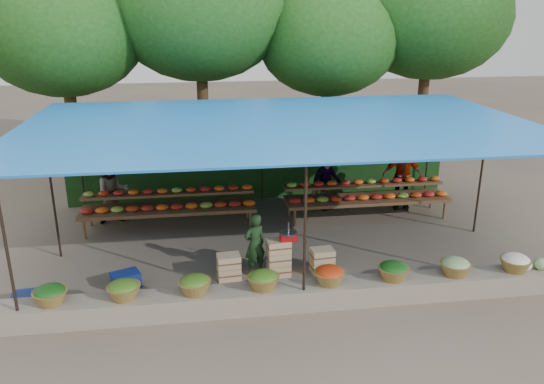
{
  "coord_description": "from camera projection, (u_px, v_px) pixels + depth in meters",
  "views": [
    {
      "loc": [
        -1.74,
        -11.03,
        5.06
      ],
      "look_at": [
        -0.12,
        0.2,
        1.18
      ],
      "focal_mm": 35.0,
      "sensor_mm": 36.0,
      "label": 1
    }
  ],
  "objects": [
    {
      "name": "stall_canopy",
      "position": [
        278.0,
        128.0,
        11.4
      ],
      "size": [
        10.8,
        6.6,
        2.82
      ],
      "color": "black",
      "rests_on": "ground"
    },
    {
      "name": "fruit_table_left",
      "position": [
        169.0,
        204.0,
        12.93
      ],
      "size": [
        4.21,
        0.95,
        0.93
      ],
      "color": "#4C311E",
      "rests_on": "ground"
    },
    {
      "name": "ground",
      "position": [
        278.0,
        243.0,
        12.2
      ],
      "size": [
        60.0,
        60.0,
        0.0
      ],
      "primitive_type": "plane",
      "color": "brown",
      "rests_on": "ground"
    },
    {
      "name": "netting_backdrop",
      "position": [
        261.0,
        156.0,
        14.75
      ],
      "size": [
        10.6,
        0.06,
        2.5
      ],
      "primitive_type": "cube",
      "color": "#1A4719",
      "rests_on": "ground"
    },
    {
      "name": "blue_crate_back",
      "position": [
        126.0,
        280.0,
        10.21
      ],
      "size": [
        0.61,
        0.54,
        0.31
      ],
      "primitive_type": "cube",
      "rotation": [
        0.0,
        0.0,
        0.41
      ],
      "color": "navy",
      "rests_on": "ground"
    },
    {
      "name": "weighing_scale",
      "position": [
        288.0,
        235.0,
        10.48
      ],
      "size": [
        0.34,
        0.34,
        0.36
      ],
      "color": "red",
      "rests_on": "crate_counter"
    },
    {
      "name": "blue_crate_front",
      "position": [
        29.0,
        301.0,
        9.45
      ],
      "size": [
        0.57,
        0.44,
        0.32
      ],
      "primitive_type": "cube",
      "rotation": [
        0.0,
        0.0,
        0.1
      ],
      "color": "navy",
      "rests_on": "ground"
    },
    {
      "name": "tree_row",
      "position": [
        265.0,
        24.0,
        16.45
      ],
      "size": [
        16.51,
        5.5,
        7.12
      ],
      "color": "#331F12",
      "rests_on": "ground"
    },
    {
      "name": "customer_mid",
      "position": [
        327.0,
        180.0,
        14.01
      ],
      "size": [
        1.26,
        1.09,
        1.69
      ],
      "primitive_type": "imported",
      "rotation": [
        0.0,
        0.0,
        0.53
      ],
      "color": "slate",
      "rests_on": "ground"
    },
    {
      "name": "crate_counter",
      "position": [
        277.0,
        261.0,
        10.63
      ],
      "size": [
        2.38,
        0.38,
        0.77
      ],
      "color": "tan",
      "rests_on": "ground"
    },
    {
      "name": "stone_curb",
      "position": [
        302.0,
        295.0,
        9.56
      ],
      "size": [
        10.6,
        0.55,
        0.4
      ],
      "primitive_type": "cube",
      "color": "gray",
      "rests_on": "ground"
    },
    {
      "name": "customer_right",
      "position": [
        402.0,
        176.0,
        14.12
      ],
      "size": [
        1.11,
        0.6,
        1.8
      ],
      "primitive_type": "imported",
      "rotation": [
        0.0,
        0.0,
        -0.16
      ],
      "color": "slate",
      "rests_on": "ground"
    },
    {
      "name": "customer_left",
      "position": [
        113.0,
        192.0,
        13.15
      ],
      "size": [
        0.93,
        0.81,
        1.62
      ],
      "primitive_type": "imported",
      "rotation": [
        0.0,
        0.0,
        0.28
      ],
      "color": "slate",
      "rests_on": "ground"
    },
    {
      "name": "fruit_table_right",
      "position": [
        367.0,
        194.0,
        13.61
      ],
      "size": [
        4.21,
        0.95,
        0.93
      ],
      "color": "#4C311E",
      "rests_on": "ground"
    },
    {
      "name": "vendor_seated",
      "position": [
        255.0,
        244.0,
        10.57
      ],
      "size": [
        0.56,
        0.47,
        1.3
      ],
      "primitive_type": "imported",
      "rotation": [
        0.0,
        0.0,
        3.54
      ],
      "color": "#173317",
      "rests_on": "ground"
    },
    {
      "name": "produce_baskets",
      "position": [
        297.0,
        278.0,
        9.43
      ],
      "size": [
        8.98,
        0.58,
        0.34
      ],
      "color": "brown",
      "rests_on": "stone_curb"
    }
  ]
}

